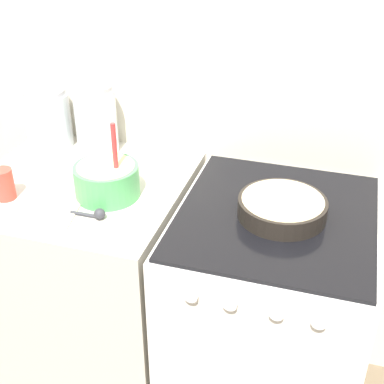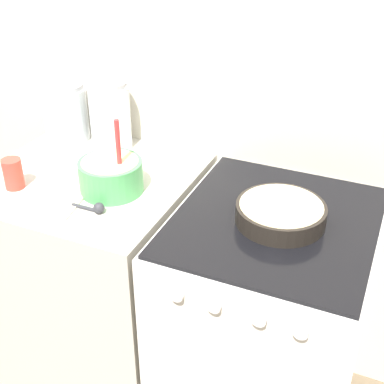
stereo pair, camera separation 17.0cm
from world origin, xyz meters
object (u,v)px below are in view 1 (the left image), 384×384
Objects in this scene: mixing_bowl at (107,179)px; tin_can at (4,184)px; baking_pan at (282,207)px; storage_jar_left at (48,122)px; storage_jar_middle at (96,124)px; stove at (267,321)px.

tin_can is (-0.31, -0.11, -0.01)m from mixing_bowl.
mixing_bowl is 0.95× the size of baking_pan.
mixing_bowl reaches higher than storage_jar_left.
baking_pan is at bearing -14.69° from storage_jar_left.
tin_can is (-0.89, -0.16, 0.02)m from baking_pan.
baking_pan is at bearing -18.51° from storage_jar_middle.
stove is 0.77m from mixing_bowl.
stove is 1.03m from tin_can.
stove is 0.49m from baking_pan.
mixing_bowl is 1.16× the size of storage_jar_left.
stove is at bearing -18.24° from storage_jar_middle.
stove is at bearing 5.07° from mixing_bowl.
storage_jar_left is at bearing 98.91° from tin_can.
storage_jar_left is 0.86× the size of storage_jar_middle.
tin_can is at bearing -170.06° from baking_pan.
storage_jar_left reaches higher than stove.
baking_pan is 2.62× the size of tin_can.
stove is at bearing -14.41° from storage_jar_left.
stove is 4.02× the size of storage_jar_left.
tin_can is at bearing -81.09° from storage_jar_left.
storage_jar_left is 2.17× the size of tin_can.
stove is 3.48× the size of mixing_bowl.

